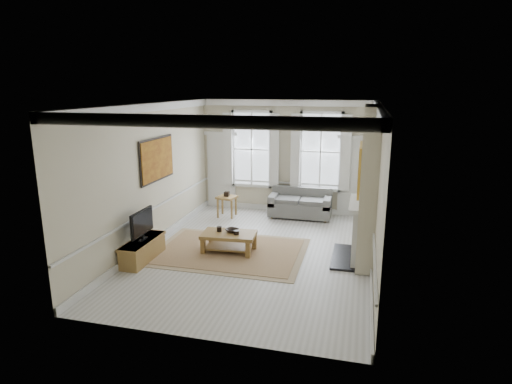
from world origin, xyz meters
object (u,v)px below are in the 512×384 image
(sofa, at_px, (300,205))
(side_table, at_px, (227,200))
(coffee_table, at_px, (229,236))
(tv_stand, at_px, (143,250))

(sofa, height_order, side_table, sofa)
(side_table, height_order, coffee_table, side_table)
(tv_stand, bearing_deg, side_table, 77.99)
(side_table, xyz_separation_m, coffee_table, (0.92, -2.69, -0.12))
(coffee_table, height_order, tv_stand, tv_stand)
(sofa, distance_m, tv_stand, 5.06)
(sofa, xyz_separation_m, side_table, (-2.12, -0.51, 0.15))
(sofa, bearing_deg, side_table, -166.53)
(sofa, bearing_deg, tv_stand, -124.94)
(coffee_table, xyz_separation_m, tv_stand, (-1.70, -0.95, -0.14))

